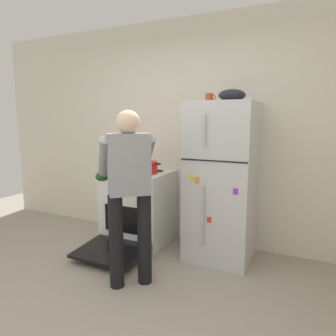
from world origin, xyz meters
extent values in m
plane|color=#9E9384|center=(0.00, 0.00, 0.00)|extent=(8.00, 8.00, 0.00)
cube|color=silver|center=(0.00, 1.95, 1.35)|extent=(6.00, 0.10, 2.70)
cube|color=silver|center=(0.52, 1.57, 0.85)|extent=(0.68, 0.68, 1.70)
cube|color=black|center=(0.52, 1.23, 1.12)|extent=(0.67, 0.01, 0.01)
cylinder|color=#B7B7BC|center=(0.43, 1.20, 0.56)|extent=(0.02, 0.02, 0.62)
cylinder|color=#B7B7BC|center=(0.43, 1.20, 1.41)|extent=(0.02, 0.02, 0.32)
cube|color=purple|center=(0.75, 1.22, 0.84)|extent=(0.04, 0.01, 0.06)
cube|color=red|center=(0.49, 1.22, 0.52)|extent=(0.04, 0.01, 0.06)
cube|color=yellow|center=(0.29, 1.22, 0.95)|extent=(0.04, 0.01, 0.06)
cube|color=orange|center=(0.36, 1.22, 0.92)|extent=(0.04, 0.01, 0.06)
cube|color=white|center=(-0.53, 1.57, 0.44)|extent=(0.76, 0.64, 0.88)
cube|color=black|center=(-0.53, 1.25, 0.37)|extent=(0.53, 0.01, 0.32)
cylinder|color=black|center=(-0.72, 1.43, 0.88)|extent=(0.17, 0.17, 0.01)
cylinder|color=black|center=(-0.35, 1.43, 0.88)|extent=(0.17, 0.17, 0.01)
cylinder|color=black|center=(-0.72, 1.71, 0.88)|extent=(0.17, 0.17, 0.01)
cylinder|color=black|center=(-0.35, 1.71, 0.88)|extent=(0.17, 0.17, 0.01)
cylinder|color=silver|center=(-0.79, 1.23, 0.82)|extent=(0.04, 0.03, 0.04)
cylinder|color=silver|center=(-0.62, 1.23, 0.82)|extent=(0.04, 0.03, 0.04)
cylinder|color=silver|center=(-0.44, 1.23, 0.82)|extent=(0.04, 0.03, 0.04)
cylinder|color=silver|center=(-0.27, 1.23, 0.82)|extent=(0.04, 0.03, 0.04)
cube|color=black|center=(-0.53, 0.97, 0.10)|extent=(0.72, 0.56, 0.07)
cylinder|color=black|center=(-0.16, 0.55, 0.43)|extent=(0.13, 0.13, 0.86)
cylinder|color=black|center=(0.04, 0.72, 0.43)|extent=(0.13, 0.13, 0.86)
cube|color=gray|center=(-0.06, 0.64, 1.13)|extent=(0.40, 0.39, 0.54)
sphere|color=beige|center=(-0.06, 0.64, 1.49)|extent=(0.21, 0.21, 0.21)
sphere|color=#464646|center=(-0.06, 0.64, 1.46)|extent=(0.15, 0.15, 0.15)
cylinder|color=gray|center=(-0.35, 0.65, 1.16)|extent=(0.38, 0.41, 0.45)
cylinder|color=gray|center=(-0.05, 0.92, 1.16)|extent=(0.38, 0.41, 0.45)
ellipsoid|color=#1E5123|center=(-0.48, 0.81, 0.96)|extent=(0.12, 0.18, 0.10)
ellipsoid|color=#1E5123|center=(-0.18, 1.07, 0.96)|extent=(0.12, 0.18, 0.10)
cylinder|color=red|center=(-0.37, 1.52, 0.95)|extent=(0.24, 0.24, 0.14)
cube|color=black|center=(-0.52, 1.52, 1.00)|extent=(0.05, 0.03, 0.02)
cube|color=black|center=(-0.23, 1.52, 1.00)|extent=(0.05, 0.03, 0.02)
cylinder|color=#B24C1E|center=(0.34, 1.62, 1.75)|extent=(0.08, 0.08, 0.10)
torus|color=#B24C1E|center=(0.38, 1.62, 1.75)|extent=(0.06, 0.01, 0.06)
cylinder|color=brown|center=(-0.83, 1.77, 0.99)|extent=(0.05, 0.05, 0.20)
ellipsoid|color=black|center=(0.60, 1.57, 1.76)|extent=(0.28, 0.28, 0.12)
camera|label=1|loc=(1.39, -1.62, 1.53)|focal=32.93mm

